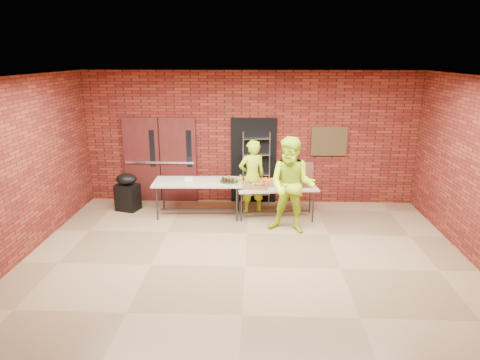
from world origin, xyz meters
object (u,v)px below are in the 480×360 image
Objects in this scene: volunteer_woman at (252,177)px; volunteer_man at (292,186)px; table_left at (198,184)px; table_right at (277,189)px; covered_grill at (127,192)px; coffee_dispenser at (303,175)px; wire_rack at (256,169)px.

volunteer_man is (0.82, -1.07, 0.13)m from volunteer_woman.
table_left is 2.20m from volunteer_man.
table_right is 2.06× the size of covered_grill.
covered_grill is at bearing 168.44° from table_left.
coffee_dispenser is (2.34, 0.04, 0.23)m from table_left.
covered_grill is (-3.02, -0.58, -0.44)m from wire_rack.
volunteer_man is at bearing 107.25° from volunteer_woman.
wire_rack reaches higher than table_left.
covered_grill is (-1.72, 0.29, -0.30)m from table_left.
table_left is 3.92× the size of coffee_dispenser.
wire_rack is 1.57m from table_left.
coffee_dispenser is at bearing 150.41° from volunteer_woman.
volunteer_woman reaches higher than covered_grill.
table_left is 2.35m from coffee_dispenser.
coffee_dispenser is 0.58× the size of covered_grill.
coffee_dispenser is at bearing 87.85° from volunteer_man.
wire_rack reaches higher than volunteer_woman.
volunteer_man reaches higher than volunteer_woman.
covered_grill reaches higher than table_left.
coffee_dispenser is at bearing -46.26° from wire_rack.
volunteer_man reaches higher than covered_grill.
wire_rack is 0.97× the size of table_right.
table_right is at bearing 134.75° from volunteer_woman.
wire_rack is at bearing 28.07° from covered_grill.
volunteer_woman is at bearing 170.65° from coffee_dispenser.
table_left reaches higher than table_right.
covered_grill is (-3.49, 0.32, -0.21)m from table_right.
volunteer_woman is (2.93, -0.06, 0.41)m from covered_grill.
volunteer_woman is (-0.09, -0.64, -0.03)m from wire_rack.
table_left is at bearing 7.65° from covered_grill.
wire_rack is 0.88× the size of table_left.
wire_rack is at bearing 141.57° from coffee_dispenser.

